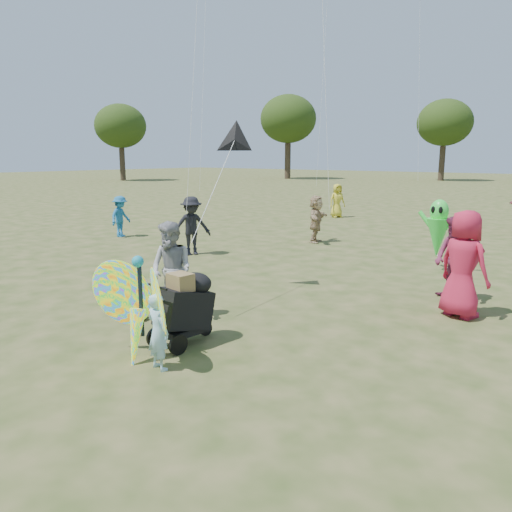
{
  "coord_description": "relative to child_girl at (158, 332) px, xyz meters",
  "views": [
    {
      "loc": [
        4.94,
        -4.95,
        2.77
      ],
      "look_at": [
        -0.2,
        1.5,
        1.1
      ],
      "focal_mm": 35.0,
      "sensor_mm": 36.0,
      "label": 1
    }
  ],
  "objects": [
    {
      "name": "alien_kite",
      "position": [
        0.84,
        8.06,
        0.45
      ],
      "size": [
        1.12,
        0.69,
        1.74
      ],
      "color": "#35E242",
      "rests_on": "ground"
    },
    {
      "name": "crowd_i",
      "position": [
        -9.45,
        6.42,
        0.19
      ],
      "size": [
        0.75,
        1.02,
        1.41
      ],
      "primitive_type": "imported",
      "rotation": [
        0.0,
        0.0,
        1.85
      ],
      "color": "#1C649A",
      "rests_on": "ground"
    },
    {
      "name": "crowd_e",
      "position": [
        1.99,
        5.61,
        0.31
      ],
      "size": [
        1.02,
        0.98,
        1.65
      ],
      "primitive_type": "imported",
      "rotation": [
        0.0,
        0.0,
        5.65
      ],
      "color": "maroon",
      "rests_on": "ground"
    },
    {
      "name": "ground",
      "position": [
        -0.1,
        0.92,
        -0.52
      ],
      "size": [
        160.0,
        160.0,
        0.0
      ],
      "primitive_type": "plane",
      "color": "#51592B",
      "rests_on": "ground"
    },
    {
      "name": "adult_man",
      "position": [
        -1.43,
        1.53,
        0.33
      ],
      "size": [
        0.86,
        0.69,
        1.68
      ],
      "primitive_type": "imported",
      "rotation": [
        0.0,
        0.0,
        0.06
      ],
      "color": "#98979D",
      "rests_on": "ground"
    },
    {
      "name": "crowd_g",
      "position": [
        -6.37,
        15.95,
        0.24
      ],
      "size": [
        0.8,
        0.88,
        1.52
      ],
      "primitive_type": "imported",
      "rotation": [
        0.0,
        0.0,
        1.01
      ],
      "color": "gold",
      "rests_on": "ground"
    },
    {
      "name": "child_girl",
      "position": [
        0.0,
        0.0,
        0.0
      ],
      "size": [
        0.4,
        0.29,
        1.03
      ],
      "primitive_type": "imported",
      "rotation": [
        0.0,
        0.0,
        3.03
      ],
      "color": "#9CCEDD",
      "rests_on": "ground"
    },
    {
      "name": "crowd_d",
      "position": [
        -3.59,
        9.65,
        0.25
      ],
      "size": [
        0.86,
        1.48,
        1.52
      ],
      "primitive_type": "imported",
      "rotation": [
        0.0,
        0.0,
        1.88
      ],
      "color": "tan",
      "rests_on": "ground"
    },
    {
      "name": "crowd_a",
      "position": [
        2.42,
        4.73,
        0.42
      ],
      "size": [
        1.06,
        0.86,
        1.87
      ],
      "primitive_type": "imported",
      "rotation": [
        0.0,
        0.0,
        2.81
      ],
      "color": "#B91D3B",
      "rests_on": "ground"
    },
    {
      "name": "jogging_stroller",
      "position": [
        -0.39,
        0.87,
        0.1
      ],
      "size": [
        0.56,
        1.08,
        1.09
      ],
      "rotation": [
        0.0,
        0.0,
        -0.12
      ],
      "color": "black",
      "rests_on": "ground"
    },
    {
      "name": "butterfly_kite",
      "position": [
        -0.43,
        0.03,
        0.2
      ],
      "size": [
        1.74,
        0.75,
        1.66
      ],
      "color": "#FD3428",
      "rests_on": "ground"
    },
    {
      "name": "grey_bag",
      "position": [
        -1.88,
        1.1,
        -0.44
      ],
      "size": [
        0.45,
        0.37,
        0.14
      ],
      "primitive_type": "ellipsoid",
      "color": "gray",
      "rests_on": "ground"
    },
    {
      "name": "delta_kite_rig",
      "position": [
        -1.79,
        3.61,
        2.53
      ],
      "size": [
        1.22,
        2.32,
        2.12
      ],
      "color": "black",
      "rests_on": "ground"
    },
    {
      "name": "crowd_b",
      "position": [
        -5.23,
        5.71,
        0.31
      ],
      "size": [
        1.07,
        1.23,
        1.65
      ],
      "primitive_type": "imported",
      "rotation": [
        0.0,
        0.0,
        1.04
      ],
      "color": "black",
      "rests_on": "ground"
    }
  ]
}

